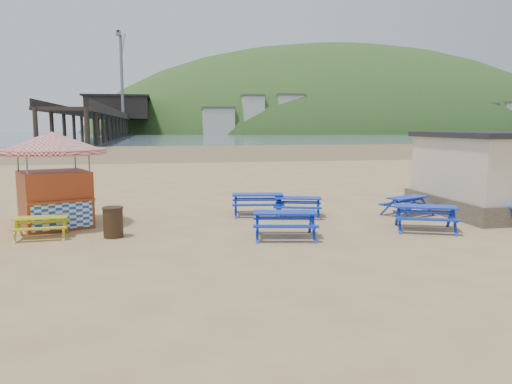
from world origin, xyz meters
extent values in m
plane|color=tan|center=(0.00, 0.00, 0.00)|extent=(400.00, 400.00, 0.00)
plane|color=olive|center=(0.00, 55.00, 0.00)|extent=(400.00, 400.00, 0.00)
plane|color=#465764|center=(0.00, 170.00, 0.01)|extent=(400.00, 400.00, 0.00)
cube|color=#1114B9|center=(1.42, 1.67, 0.71)|extent=(1.87, 1.16, 0.05)
cube|color=#1114B9|center=(1.59, 2.23, 0.44)|extent=(1.74, 0.74, 0.05)
cube|color=#1114B9|center=(1.25, 1.11, 0.44)|extent=(1.74, 0.74, 0.05)
cube|color=#1114B9|center=(0.01, 2.36, 0.78)|extent=(2.02, 1.03, 0.05)
cube|color=#1114B9|center=(0.11, 3.00, 0.48)|extent=(1.95, 0.55, 0.05)
cube|color=#1114B9|center=(-0.09, 1.73, 0.48)|extent=(1.95, 0.55, 0.05)
cube|color=#1114B9|center=(5.57, 1.11, 0.69)|extent=(1.83, 1.33, 0.05)
cube|color=#1114B9|center=(5.33, 1.62, 0.43)|extent=(1.65, 0.94, 0.05)
cube|color=#1114B9|center=(5.82, 0.59, 0.43)|extent=(1.65, 0.94, 0.05)
cube|color=#1114B9|center=(0.04, -1.67, 0.78)|extent=(2.03, 1.11, 0.05)
cube|color=#1114B9|center=(0.17, -1.04, 0.48)|extent=(1.94, 0.64, 0.05)
cube|color=#1114B9|center=(-0.08, -2.30, 0.48)|extent=(1.94, 0.64, 0.05)
cube|color=#1114B9|center=(4.80, -1.52, 0.79)|extent=(2.08, 1.42, 0.05)
cube|color=#1114B9|center=(5.04, -0.92, 0.48)|extent=(1.90, 0.98, 0.05)
cube|color=#1114B9|center=(4.56, -2.12, 0.48)|extent=(1.90, 0.98, 0.05)
cube|color=#1114B9|center=(8.33, -0.85, 0.42)|extent=(1.66, 0.76, 0.05)
cube|color=gold|center=(-7.23, -0.24, 0.63)|extent=(1.59, 0.71, 0.04)
cube|color=gold|center=(-7.27, 0.28, 0.39)|extent=(1.56, 0.33, 0.04)
cube|color=gold|center=(-7.19, -0.75, 0.39)|extent=(1.56, 0.33, 0.04)
cube|color=#923618|center=(-7.13, 1.48, 0.94)|extent=(2.69, 2.69, 1.88)
cube|color=#923618|center=(-6.73, 0.48, 0.99)|extent=(1.96, 0.86, 0.08)
cube|color=#194CB2|center=(-6.74, 0.51, 0.52)|extent=(1.76, 0.74, 0.85)
cone|color=silver|center=(-7.13, 1.48, 2.87)|extent=(4.65, 4.65, 0.66)
cylinder|color=silver|center=(-7.13, 1.48, 2.54)|extent=(4.53, 4.53, 0.17)
cylinder|color=#322415|center=(-5.09, -0.60, 0.45)|extent=(0.60, 0.60, 0.91)
cylinder|color=#322415|center=(-5.09, -0.60, 0.92)|extent=(0.64, 0.64, 0.04)
cube|color=black|center=(-18.00, 175.00, 6.00)|extent=(9.00, 220.00, 0.60)
cube|color=black|center=(-18.00, 186.00, 10.00)|extent=(22.00, 30.00, 8.00)
cube|color=black|center=(-18.00, 186.00, 14.30)|extent=(24.00, 32.00, 0.60)
cylinder|color=slate|center=(-15.00, 164.00, 20.00)|extent=(1.00, 1.00, 28.00)
cube|color=slate|center=(-15.00, 178.00, 33.00)|extent=(0.60, 25.63, 12.38)
ellipsoid|color=#2D4C1E|center=(90.00, 230.00, -10.00)|extent=(264.00, 144.00, 108.00)
camera|label=1|loc=(-3.71, -16.12, 3.39)|focal=35.00mm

